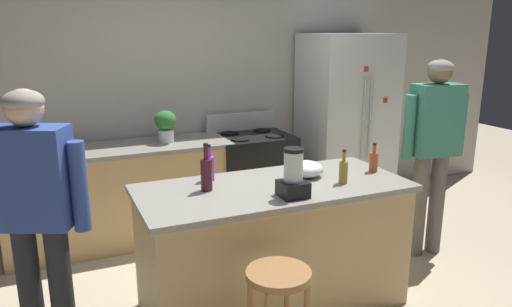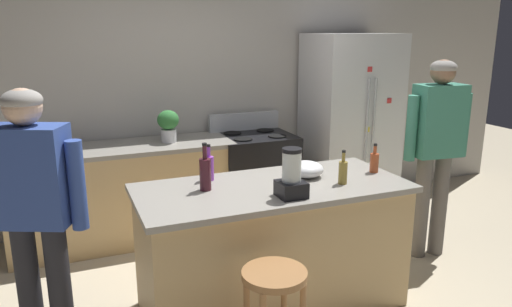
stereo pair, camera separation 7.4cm
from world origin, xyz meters
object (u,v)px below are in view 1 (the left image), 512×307
at_px(refrigerator, 346,123).
at_px(blender_appliance, 293,176).
at_px(bottle_wine, 206,173).
at_px(kitchen_island, 273,246).
at_px(stove_range, 252,177).
at_px(bar_stool, 278,295).
at_px(person_by_island_left, 36,206).
at_px(bottle_cooking_sauce, 374,161).
at_px(mixing_bowl, 306,169).
at_px(bottle_vinegar, 343,171).
at_px(person_by_sink_right, 434,140).
at_px(bottle_soda, 209,167).
at_px(potted_plant, 166,124).

relative_size(refrigerator, blender_appliance, 6.01).
bearing_deg(refrigerator, bottle_wine, -144.93).
bearing_deg(blender_appliance, kitchen_island, 92.82).
xyz_separation_m(stove_range, bar_stool, (-0.78, -2.20, 0.05)).
height_order(stove_range, person_by_island_left, person_by_island_left).
bearing_deg(bottle_cooking_sauce, bar_stool, -148.74).
distance_m(stove_range, blender_appliance, 1.93).
xyz_separation_m(bottle_cooking_sauce, mixing_bowl, (-0.52, 0.09, -0.02)).
height_order(person_by_island_left, bottle_vinegar, person_by_island_left).
distance_m(person_by_sink_right, blender_appliance, 1.66).
height_order(person_by_island_left, blender_appliance, person_by_island_left).
distance_m(kitchen_island, blender_appliance, 0.63).
bearing_deg(bottle_soda, bottle_wine, -112.93).
bearing_deg(potted_plant, blender_appliance, -78.08).
bearing_deg(mixing_bowl, bottle_vinegar, -56.96).
height_order(kitchen_island, stove_range, stove_range).
height_order(person_by_sink_right, bottle_soda, person_by_sink_right).
bearing_deg(bar_stool, bottle_soda, 94.36).
bearing_deg(person_by_sink_right, refrigerator, 90.84).
bearing_deg(mixing_bowl, person_by_sink_right, 6.01).
xyz_separation_m(blender_appliance, bottle_soda, (-0.38, 0.53, -0.04)).
distance_m(refrigerator, bottle_wine, 2.48).
height_order(person_by_sink_right, bar_stool, person_by_sink_right).
bearing_deg(kitchen_island, bar_stool, -113.38).
height_order(potted_plant, mixing_bowl, potted_plant).
height_order(bar_stool, bottle_vinegar, bottle_vinegar).
height_order(kitchen_island, bottle_vinegar, bottle_vinegar).
distance_m(kitchen_island, person_by_island_left, 1.56).
bearing_deg(stove_range, person_by_island_left, -141.16).
bearing_deg(bottle_vinegar, bar_stool, -144.79).
bearing_deg(kitchen_island, bottle_wine, 170.22).
height_order(kitchen_island, potted_plant, potted_plant).
relative_size(refrigerator, mixing_bowl, 7.55).
bearing_deg(bottle_vinegar, person_by_island_left, 176.88).
bearing_deg(stove_range, bottle_cooking_sauce, -77.73).
relative_size(blender_appliance, bottle_soda, 1.23).
relative_size(bottle_vinegar, bottle_cooking_sauce, 1.09).
bearing_deg(blender_appliance, potted_plant, 101.92).
bearing_deg(person_by_island_left, person_by_sink_right, 5.04).
bearing_deg(bar_stool, stove_range, 70.56).
bearing_deg(person_by_island_left, bottle_cooking_sauce, 1.06).
xyz_separation_m(stove_range, person_by_sink_right, (1.11, -1.30, 0.56)).
xyz_separation_m(person_by_sink_right, blender_appliance, (-1.58, -0.48, 0.01)).
bearing_deg(bottle_soda, refrigerator, 32.22).
relative_size(kitchen_island, person_by_island_left, 1.13).
relative_size(refrigerator, person_by_sink_right, 1.11).
xyz_separation_m(potted_plant, mixing_bowl, (0.67, -1.46, -0.12)).
xyz_separation_m(bottle_wine, mixing_bowl, (0.75, 0.01, -0.06)).
bearing_deg(potted_plant, person_by_sink_right, -33.98).
height_order(potted_plant, bottle_wine, bottle_wine).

